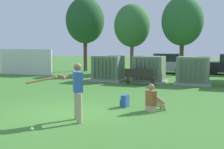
% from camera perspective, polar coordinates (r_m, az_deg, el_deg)
% --- Properties ---
extents(ground_plane, '(96.00, 96.00, 0.00)m').
position_cam_1_polar(ground_plane, '(9.67, -9.34, -7.76)').
color(ground_plane, '#3D752D').
extents(fence_panel, '(4.80, 0.12, 2.00)m').
position_cam_1_polar(fence_panel, '(23.55, -16.85, 2.41)').
color(fence_panel, silver).
rests_on(fence_panel, ground).
extents(transformer_west, '(2.10, 1.70, 1.62)m').
position_cam_1_polar(transformer_west, '(18.48, -0.80, 1.18)').
color(transformer_west, '#9E9B93').
rests_on(transformer_west, ground).
extents(transformer_mid_west, '(2.10, 1.70, 1.62)m').
position_cam_1_polar(transformer_mid_west, '(17.82, 7.38, 0.96)').
color(transformer_mid_west, '#9E9B93').
rests_on(transformer_mid_west, ground).
extents(transformer_mid_east, '(2.10, 1.70, 1.62)m').
position_cam_1_polar(transformer_mid_east, '(17.40, 15.84, 0.68)').
color(transformer_mid_east, '#9E9B93').
rests_on(transformer_mid_east, ground).
extents(park_bench, '(1.84, 0.64, 0.92)m').
position_cam_1_polar(park_bench, '(16.72, 5.49, -0.19)').
color(park_bench, '#2D2823').
rests_on(park_bench, ground).
extents(batter, '(1.43, 1.18, 1.74)m').
position_cam_1_polar(batter, '(8.52, -7.18, -2.86)').
color(batter, tan).
rests_on(batter, ground).
extents(sports_ball, '(0.09, 0.09, 0.09)m').
position_cam_1_polar(sports_ball, '(8.03, -15.65, -10.35)').
color(sports_ball, white).
rests_on(sports_ball, ground).
extents(seated_spectator, '(0.72, 0.76, 0.96)m').
position_cam_1_polar(seated_spectator, '(9.98, 8.24, -5.11)').
color(seated_spectator, tan).
rests_on(seated_spectator, ground).
extents(backpack, '(0.29, 0.34, 0.44)m').
position_cam_1_polar(backpack, '(10.59, 2.55, -5.33)').
color(backpack, '#264C8C').
rests_on(backpack, ground).
extents(tree_left, '(3.43, 3.43, 6.56)m').
position_cam_1_polar(tree_left, '(26.04, -5.38, 10.62)').
color(tree_left, '#4C3828').
rests_on(tree_left, ground).
extents(tree_center_left, '(2.99, 2.99, 5.71)m').
position_cam_1_polar(tree_center_left, '(24.14, 4.01, 9.65)').
color(tree_center_left, brown).
rests_on(tree_center_left, ground).
extents(tree_center_right, '(3.14, 3.14, 6.00)m').
position_cam_1_polar(tree_center_right, '(22.71, 13.83, 10.26)').
color(tree_center_right, '#4C3828').
rests_on(tree_center_right, ground).
extents(parked_car_leftmost, '(4.30, 2.13, 1.62)m').
position_cam_1_polar(parked_car_leftmost, '(24.50, 10.83, 2.09)').
color(parked_car_leftmost, '#B2B2B7').
rests_on(parked_car_leftmost, ground).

